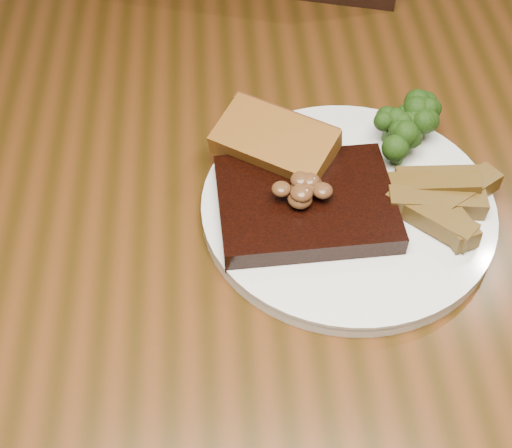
{
  "coord_description": "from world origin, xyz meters",
  "views": [
    {
      "loc": [
        -0.03,
        -0.44,
        1.28
      ],
      "look_at": [
        0.0,
        -0.02,
        0.78
      ],
      "focal_mm": 50.0,
      "sensor_mm": 36.0,
      "label": 1
    }
  ],
  "objects": [
    {
      "name": "garlic_bread",
      "position": [
        0.03,
        0.08,
        0.77
      ],
      "size": [
        0.13,
        0.12,
        0.03
      ],
      "primitive_type": "cube",
      "rotation": [
        0.0,
        0.0,
        -0.58
      ],
      "color": "brown",
      "rests_on": "plate"
    },
    {
      "name": "steak",
      "position": [
        0.05,
        0.01,
        0.77
      ],
      "size": [
        0.17,
        0.13,
        0.02
      ],
      "primitive_type": "cube",
      "rotation": [
        0.0,
        0.0,
        0.04
      ],
      "color": "black",
      "rests_on": "plate"
    },
    {
      "name": "chair_far",
      "position": [
        0.03,
        0.56,
        0.53
      ],
      "size": [
        0.56,
        0.56,
        0.96
      ],
      "rotation": [
        0.0,
        0.0,
        2.86
      ],
      "color": "black",
      "rests_on": "ground"
    },
    {
      "name": "broccoli_cluster",
      "position": [
        0.16,
        0.1,
        0.78
      ],
      "size": [
        0.08,
        0.08,
        0.04
      ],
      "primitive_type": null,
      "color": "#1C3D0D",
      "rests_on": "plate"
    },
    {
      "name": "potato_wedges",
      "position": [
        0.17,
        0.03,
        0.77
      ],
      "size": [
        0.12,
        0.12,
        0.02
      ],
      "primitive_type": null,
      "color": "brown",
      "rests_on": "plate"
    },
    {
      "name": "dining_table",
      "position": [
        0.0,
        0.0,
        0.66
      ],
      "size": [
        1.6,
        0.9,
        0.75
      ],
      "color": "#48250E",
      "rests_on": "ground"
    },
    {
      "name": "plate",
      "position": [
        0.09,
        0.02,
        0.76
      ],
      "size": [
        0.32,
        0.32,
        0.01
      ],
      "primitive_type": "cylinder",
      "rotation": [
        0.0,
        0.0,
        0.12
      ],
      "color": "white",
      "rests_on": "dining_table"
    },
    {
      "name": "steak_bone",
      "position": [
        0.05,
        -0.05,
        0.77
      ],
      "size": [
        0.14,
        0.02,
        0.02
      ],
      "primitive_type": "cube",
      "rotation": [
        0.0,
        0.0,
        0.04
      ],
      "color": "beige",
      "rests_on": "plate"
    },
    {
      "name": "mushroom_pile",
      "position": [
        0.05,
        0.02,
        0.8
      ],
      "size": [
        0.06,
        0.06,
        0.03
      ],
      "primitive_type": null,
      "color": "#55341A",
      "rests_on": "steak"
    }
  ]
}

